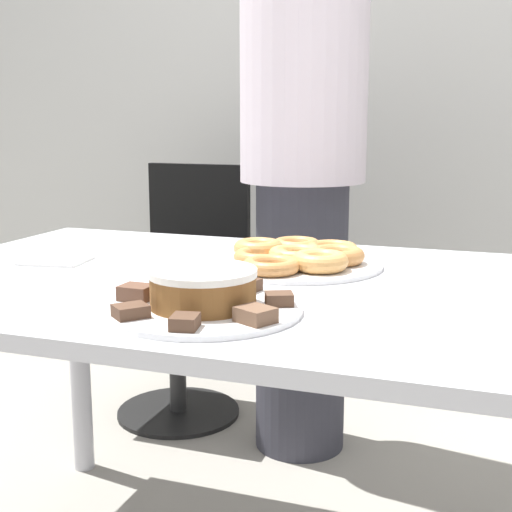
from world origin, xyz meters
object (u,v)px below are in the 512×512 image
(person_standing, at_px, (303,164))
(plate_donuts, at_px, (296,264))
(plate_cake, at_px, (203,309))
(frosted_cake, at_px, (203,288))
(napkin, at_px, (56,261))
(office_chair_left, at_px, (184,297))

(person_standing, bearing_deg, plate_donuts, -75.28)
(person_standing, distance_m, plate_donuts, 0.67)
(plate_cake, distance_m, frosted_cake, 0.04)
(plate_cake, xyz_separation_m, napkin, (-0.49, 0.28, -0.00))
(person_standing, relative_size, napkin, 11.31)
(napkin, bearing_deg, office_chair_left, 97.31)
(plate_donuts, relative_size, frosted_cake, 2.07)
(person_standing, bearing_deg, office_chair_left, 163.07)
(person_standing, bearing_deg, napkin, -115.36)
(plate_donuts, height_order, frosted_cake, frosted_cake)
(office_chair_left, xyz_separation_m, napkin, (0.12, -0.91, 0.31))
(plate_cake, relative_size, napkin, 2.18)
(frosted_cake, bearing_deg, person_standing, 96.74)
(plate_donuts, height_order, napkin, plate_donuts)
(office_chair_left, relative_size, plate_cake, 2.65)
(frosted_cake, height_order, napkin, frosted_cake)
(person_standing, xyz_separation_m, plate_cake, (0.12, -1.04, -0.18))
(plate_cake, bearing_deg, frosted_cake, 0.00)
(plate_cake, bearing_deg, plate_donuts, 84.28)
(office_chair_left, distance_m, plate_cake, 1.37)
(person_standing, height_order, plate_cake, person_standing)
(plate_cake, bearing_deg, napkin, 150.37)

